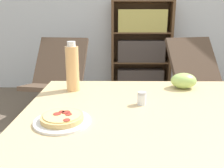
{
  "coord_description": "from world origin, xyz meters",
  "views": [
    {
      "loc": [
        -0.24,
        -1.13,
        1.15
      ],
      "look_at": [
        -0.25,
        0.09,
        0.8
      ],
      "focal_mm": 38.0,
      "sensor_mm": 36.0,
      "label": 1
    }
  ],
  "objects": [
    {
      "name": "pizza_on_plate",
      "position": [
        -0.45,
        -0.26,
        0.75
      ],
      "size": [
        0.23,
        0.23,
        0.04
      ],
      "color": "white",
      "rests_on": "dining_table"
    },
    {
      "name": "wall_back",
      "position": [
        0.0,
        2.62,
        1.3
      ],
      "size": [
        8.0,
        0.05,
        2.6
      ],
      "color": "silver",
      "rests_on": "ground_plane"
    },
    {
      "name": "drink_bottle",
      "position": [
        -0.47,
        0.17,
        0.87
      ],
      "size": [
        0.07,
        0.07,
        0.28
      ],
      "color": "#EFB270",
      "rests_on": "dining_table"
    },
    {
      "name": "salt_shaker",
      "position": [
        -0.11,
        -0.06,
        0.77
      ],
      "size": [
        0.04,
        0.04,
        0.06
      ],
      "color": "white",
      "rests_on": "dining_table"
    },
    {
      "name": "dining_table",
      "position": [
        0.04,
        -0.1,
        0.65
      ],
      "size": [
        1.39,
        0.93,
        0.74
      ],
      "color": "#D1B27F",
      "rests_on": "ground_plane"
    },
    {
      "name": "bookshelf",
      "position": [
        0.17,
        2.46,
        0.65
      ],
      "size": [
        0.9,
        0.27,
        1.36
      ],
      "color": "brown",
      "rests_on": "ground_plane"
    },
    {
      "name": "lounge_chair_near",
      "position": [
        -0.92,
        1.57,
        0.29
      ],
      "size": [
        0.71,
        0.84,
        0.88
      ],
      "rotation": [
        0.0,
        0.0,
        -0.15
      ],
      "color": "slate",
      "rests_on": "ground_plane"
    },
    {
      "name": "grape_bunch",
      "position": [
        0.17,
        0.22,
        0.78
      ],
      "size": [
        0.15,
        0.13,
        0.09
      ],
      "color": "#A8CC66",
      "rests_on": "dining_table"
    },
    {
      "name": "lounge_chair_far",
      "position": [
        0.79,
        1.61,
        0.29
      ],
      "size": [
        0.77,
        0.89,
        0.88
      ],
      "rotation": [
        0.0,
        0.0,
        0.27
      ],
      "color": "slate",
      "rests_on": "ground_plane"
    }
  ]
}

